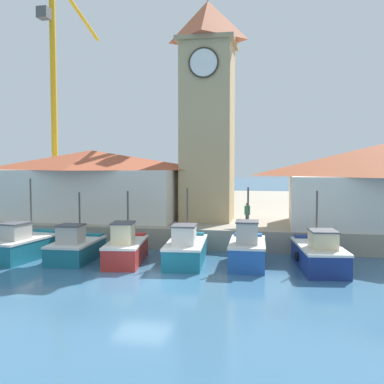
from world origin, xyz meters
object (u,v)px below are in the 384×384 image
port_crane_near (56,117)px  dock_worker_along_quay (247,215)px  clock_tower (208,107)px  fishing_boat_center (247,250)px  warehouse_left (92,184)px  fishing_boat_left_inner (126,249)px  fishing_boat_mid_right (319,254)px  dock_worker_near_tower (118,212)px  fishing_boat_mid_left (186,249)px  warehouse_right (384,184)px  fishing_boat_left_outer (76,248)px  port_crane_far (201,133)px  fishing_boat_far_left (24,245)px

port_crane_near → dock_worker_along_quay: size_ratio=13.38×
clock_tower → port_crane_near: port_crane_near is taller
dock_worker_along_quay → fishing_boat_center: bearing=-86.1°
clock_tower → warehouse_left: (-8.46, -0.78, -5.50)m
fishing_boat_left_inner → dock_worker_along_quay: size_ratio=2.88×
port_crane_near → fishing_boat_mid_right: bearing=-35.1°
warehouse_left → dock_worker_near_tower: size_ratio=8.08×
fishing_boat_left_inner → fishing_boat_mid_left: (3.19, 0.60, -0.03)m
warehouse_right → dock_worker_near_tower: warehouse_right is taller
fishing_boat_left_outer → warehouse_right: size_ratio=0.35×
fishing_boat_mid_left → dock_worker_near_tower: size_ratio=3.19×
clock_tower → port_crane_far: port_crane_far is taller
fishing_boat_left_outer → dock_worker_along_quay: bearing=29.1°
fishing_boat_mid_left → dock_worker_near_tower: fishing_boat_mid_left is taller
fishing_boat_left_outer → warehouse_left: (-2.41, 7.82, 3.16)m
fishing_boat_mid_left → fishing_boat_center: size_ratio=1.20×
fishing_boat_center → warehouse_left: bearing=148.0°
fishing_boat_mid_left → warehouse_right: (11.48, 6.89, 3.28)m
fishing_boat_far_left → warehouse_right: bearing=19.7°
fishing_boat_center → fishing_boat_far_left: bearing=-177.8°
fishing_boat_left_outer → fishing_boat_mid_left: size_ratio=0.82×
fishing_boat_center → clock_tower: 12.29m
dock_worker_along_quay → port_crane_near: bearing=149.0°
fishing_boat_mid_left → warehouse_right: size_ratio=0.43×
port_crane_near → warehouse_right: bearing=-18.2°
fishing_boat_far_left → fishing_boat_left_outer: fishing_boat_far_left is taller
fishing_boat_center → port_crane_far: size_ratio=0.24×
fishing_boat_mid_left → port_crane_far: 19.04m
clock_tower → port_crane_far: (-2.02, 9.30, -1.24)m
fishing_boat_left_inner → dock_worker_near_tower: bearing=113.9°
fishing_boat_left_inner → clock_tower: bearing=70.4°
fishing_boat_center → port_crane_far: 19.69m
clock_tower → dock_worker_along_quay: bearing=-48.9°
warehouse_right → port_crane_far: 17.67m
fishing_boat_center → clock_tower: clock_tower is taller
fishing_boat_mid_left → warehouse_right: 13.79m
fishing_boat_far_left → port_crane_far: 20.69m
port_crane_near → warehouse_left: bearing=-50.0°
fishing_boat_mid_left → port_crane_near: 24.02m
fishing_boat_left_outer → dock_worker_along_quay: (9.12, 5.08, 1.45)m
fishing_boat_left_outer → dock_worker_near_tower: (0.64, 5.08, 1.45)m
fishing_boat_far_left → fishing_boat_mid_right: (16.18, 0.49, -0.01)m
warehouse_left → port_crane_near: bearing=130.0°
port_crane_near → port_crane_far: (13.58, 1.59, -1.59)m
fishing_boat_far_left → fishing_boat_left_inner: size_ratio=1.08×
fishing_boat_mid_right → port_crane_far: bearing=117.4°
fishing_boat_left_outer → clock_tower: 13.62m
warehouse_left → dock_worker_along_quay: bearing=-13.3°
fishing_boat_far_left → fishing_boat_mid_left: bearing=3.3°
fishing_boat_left_inner → fishing_boat_mid_right: bearing=3.1°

